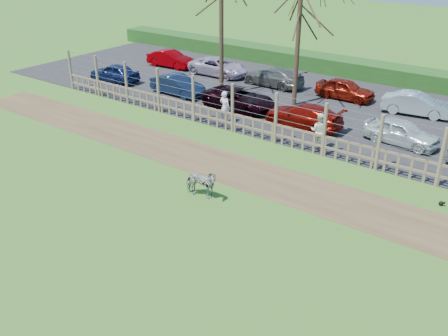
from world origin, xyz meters
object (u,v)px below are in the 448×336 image
Objects in this scene: crow at (441,203)px; car_1 at (178,85)px; visitor_b at (319,131)px; car_4 at (401,132)px; tree_left at (221,0)px; car_8 at (219,67)px; car_11 at (417,104)px; tree_mid at (299,19)px; car_10 at (345,89)px; car_2 at (239,99)px; car_7 at (171,59)px; visitor_a at (225,107)px; car_0 at (114,73)px; car_3 at (303,116)px; car_9 at (274,77)px; zebra at (201,183)px.

crow is 17.44m from car_1.
car_4 is at bearing -146.25° from visitor_b.
car_1 is at bearing -146.44° from tree_left.
car_8 and car_11 have the same top height.
car_8 is (-14.27, 4.70, 0.00)m from car_4.
tree_mid is at bearing -60.93° from visitor_b.
car_10 is (8.65, 5.24, 0.00)m from car_1.
tree_mid reaches higher than car_4.
car_11 is (4.30, -0.29, 0.00)m from car_10.
car_2 is 9.74m from car_11.
visitor_a is at bearing -128.17° from car_7.
car_8 is (4.62, 5.39, 0.00)m from car_0.
car_3 is 1.00× the size of car_9.
car_11 is at bearing 21.59° from tree_mid.
visitor_a is 7.23× the size of crow.
car_9 is at bearing -91.25° from car_7.
car_1 is 0.88× the size of car_3.
car_2 is 4.29m from car_3.
visitor_a reaches higher than car_0.
visitor_a is (-1.49, -4.78, -3.96)m from tree_mid.
visitor_b is 0.47× the size of car_11.
car_10 is at bearing 50.33° from car_4.
zebra is 0.83× the size of visitor_b.
car_7 reaches higher than crow.
visitor_a reaches higher than crow.
car_7 is at bearing 92.42° from car_10.
visitor_a is 8.27m from car_10.
car_1 is 6.33m from car_9.
car_4 reaches higher than zebra.
car_8 is (-11.36, 7.48, -0.26)m from visitor_b.
car_0 and car_2 have the same top height.
car_1 and car_2 have the same top height.
car_2 is at bearing -94.48° from car_3.
car_0 is 14.08m from car_3.
car_2 is at bearing -31.59° from visitor_b.
tree_mid is 8.38m from car_4.
car_8 is at bearing 91.73° from car_10.
car_4 is 0.97× the size of car_7.
car_7 is at bearing 82.62° from car_11.
crow is 0.07× the size of car_7.
car_10 is at bearing 78.20° from car_11.
car_0 and car_9 have the same top height.
car_9 is at bearing 8.90° from car_2.
car_8 is at bearing 133.73° from car_0.
tree_mid is 1.65× the size of car_3.
zebra is at bearing -138.14° from car_7.
car_8 reaches higher than zebra.
car_8 is at bearing -43.36° from visitor_b.
visitor_a is 0.49× the size of car_4.
tree_mid reaches higher than car_1.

